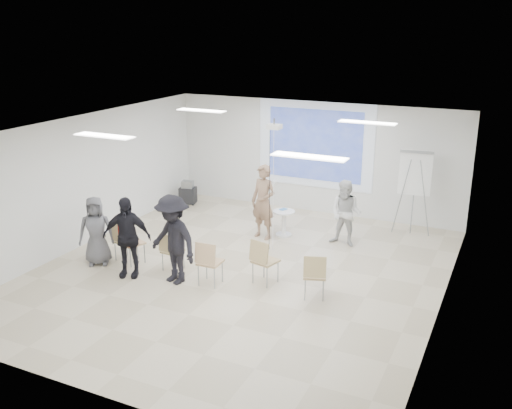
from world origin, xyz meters
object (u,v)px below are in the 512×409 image
at_px(chair_right_inner, 263,258).
at_px(audience_outer, 96,227).
at_px(player_left, 263,197).
at_px(flipchart_easel, 415,174).
at_px(audience_left, 126,231).
at_px(av_cart, 188,193).
at_px(chair_left_inner, 171,249).
at_px(chair_far_left, 123,238).
at_px(laptop, 173,249).
at_px(player_right, 346,210).
at_px(chair_right_far, 315,273).
at_px(audience_mid, 173,234).
at_px(chair_center, 208,260).
at_px(pedestal_table, 284,221).
at_px(chair_left_mid, 129,240).

height_order(chair_right_inner, audience_outer, audience_outer).
relative_size(player_left, flipchart_easel, 0.98).
bearing_deg(audience_outer, audience_left, -45.37).
bearing_deg(chair_right_inner, av_cart, 150.58).
bearing_deg(chair_right_inner, audience_left, -149.56).
bearing_deg(chair_left_inner, chair_far_left, -174.95).
xyz_separation_m(laptop, audience_left, (-0.66, -0.66, 0.52)).
relative_size(player_right, audience_left, 0.89).
distance_m(chair_far_left, flipchart_easel, 6.93).
bearing_deg(chair_right_far, flipchart_easel, 58.20).
relative_size(audience_mid, flipchart_easel, 0.99).
height_order(chair_left_inner, audience_outer, audience_outer).
distance_m(laptop, av_cart, 4.57).
bearing_deg(chair_center, player_left, 89.72).
relative_size(pedestal_table, laptop, 2.21).
distance_m(chair_left_mid, audience_left, 0.73).
distance_m(player_right, chair_left_mid, 4.90).
relative_size(pedestal_table, chair_far_left, 0.76).
distance_m(chair_left_mid, chair_right_far, 4.13).
bearing_deg(laptop, audience_outer, 19.93).
height_order(player_left, laptop, player_left).
height_order(chair_left_mid, audience_left, audience_left).
bearing_deg(av_cart, chair_left_inner, -76.70).
bearing_deg(player_left, audience_outer, -118.34).
height_order(player_left, chair_left_inner, player_left).
distance_m(chair_right_far, laptop, 3.12).
relative_size(player_right, chair_left_inner, 2.07).
bearing_deg(player_left, chair_left_inner, -97.12).
distance_m(chair_left_inner, av_cart, 4.65).
distance_m(chair_left_mid, audience_outer, 0.75).
relative_size(chair_left_mid, flipchart_easel, 0.44).
bearing_deg(audience_mid, av_cart, 135.71).
relative_size(chair_center, audience_mid, 0.45).
bearing_deg(flipchart_easel, pedestal_table, -159.70).
bearing_deg(player_left, chair_center, -74.71).
height_order(chair_center, audience_left, audience_left).
distance_m(player_left, chair_left_inner, 2.79).
xyz_separation_m(player_right, chair_center, (-1.79, -3.23, -0.31)).
bearing_deg(chair_left_inner, chair_left_mid, -171.06).
bearing_deg(chair_left_inner, player_right, 50.76).
bearing_deg(av_cart, pedestal_table, -33.46).
distance_m(flipchart_easel, av_cart, 6.37).
relative_size(pedestal_table, chair_center, 0.73).
bearing_deg(flipchart_easel, av_cart, 175.08).
bearing_deg(audience_outer, chair_far_left, 6.77).
bearing_deg(chair_left_inner, chair_center, -10.06).
distance_m(chair_center, audience_mid, 0.86).
height_order(audience_mid, flipchart_easel, flipchart_easel).
distance_m(player_right, chair_far_left, 5.03).
relative_size(audience_left, audience_mid, 0.94).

